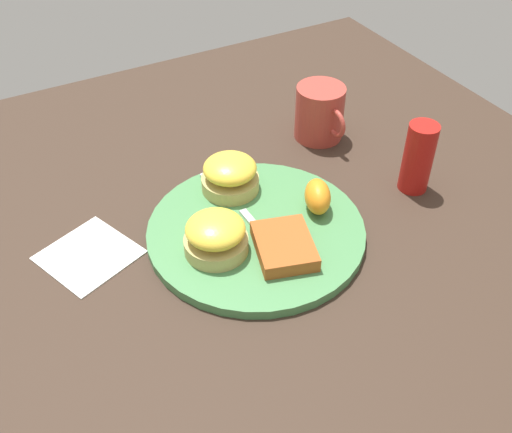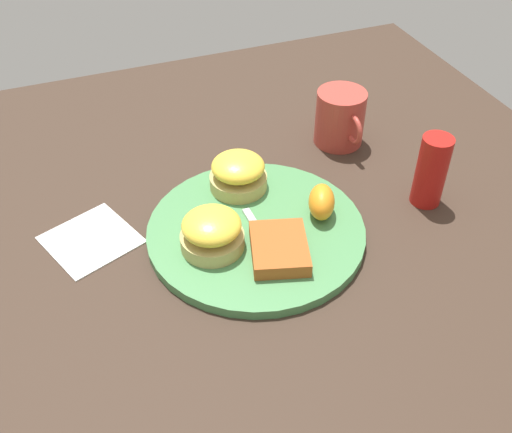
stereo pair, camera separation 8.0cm
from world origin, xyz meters
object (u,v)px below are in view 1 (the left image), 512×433
(hashbrown_patty, at_px, (284,246))
(sandwich_benedict_left, at_px, (230,175))
(condiment_bottle, at_px, (418,158))
(orange_wedge, at_px, (318,196))
(sandwich_benedict_right, at_px, (216,236))
(fork, at_px, (237,208))
(cup, at_px, (320,113))

(hashbrown_patty, bearing_deg, sandwich_benedict_left, -179.57)
(sandwich_benedict_left, xyz_separation_m, condiment_bottle, (0.11, 0.25, 0.01))
(sandwich_benedict_left, xyz_separation_m, orange_wedge, (0.10, 0.09, -0.00))
(sandwich_benedict_right, height_order, fork, sandwich_benedict_right)
(fork, distance_m, condiment_bottle, 0.27)
(sandwich_benedict_left, distance_m, hashbrown_patty, 0.15)
(hashbrown_patty, distance_m, cup, 0.30)
(hashbrown_patty, xyz_separation_m, cup, (-0.22, 0.20, 0.02))
(sandwich_benedict_right, relative_size, fork, 0.38)
(sandwich_benedict_right, distance_m, condiment_bottle, 0.33)
(sandwich_benedict_right, bearing_deg, fork, 134.21)
(cup, bearing_deg, sandwich_benedict_right, -57.20)
(orange_wedge, height_order, condiment_bottle, condiment_bottle)
(sandwich_benedict_right, distance_m, cup, 0.33)
(orange_wedge, distance_m, fork, 0.11)
(sandwich_benedict_left, relative_size, fork, 0.38)
(cup, relative_size, condiment_bottle, 1.01)
(cup, bearing_deg, orange_wedge, -34.16)
(hashbrown_patty, height_order, condiment_bottle, condiment_bottle)
(sandwich_benedict_left, xyz_separation_m, sandwich_benedict_right, (0.11, -0.07, 0.00))
(fork, relative_size, condiment_bottle, 2.04)
(sandwich_benedict_left, bearing_deg, sandwich_benedict_right, -35.06)
(cup, bearing_deg, condiment_bottle, 14.44)
(sandwich_benedict_left, height_order, sandwich_benedict_right, same)
(sandwich_benedict_left, height_order, orange_wedge, sandwich_benedict_left)
(hashbrown_patty, bearing_deg, cup, 137.99)
(sandwich_benedict_right, bearing_deg, condiment_bottle, 88.84)
(sandwich_benedict_left, bearing_deg, orange_wedge, 40.97)
(sandwich_benedict_right, relative_size, cup, 0.77)
(sandwich_benedict_right, bearing_deg, sandwich_benedict_left, 144.94)
(hashbrown_patty, bearing_deg, sandwich_benedict_right, -120.56)
(hashbrown_patty, height_order, cup, cup)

